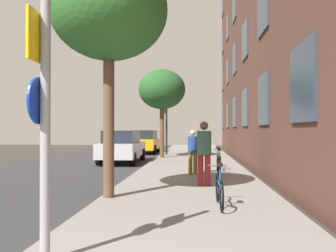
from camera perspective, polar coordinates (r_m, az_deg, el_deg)
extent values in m
plane|color=#332D28|center=(16.73, -8.05, -6.34)|extent=(41.80, 41.80, 0.00)
cube|color=#2D2D30|center=(17.31, -14.89, -6.12)|extent=(7.00, 38.00, 0.01)
cube|color=gray|center=(16.34, 4.10, -6.28)|extent=(4.20, 38.00, 0.12)
cube|color=#2D3847|center=(7.81, 21.08, 6.66)|extent=(0.06, 1.66, 1.66)
cube|color=#2D3847|center=(11.84, 15.28, 4.18)|extent=(0.06, 1.66, 1.66)
cube|color=#2D3847|center=(15.94, 12.46, 2.95)|extent=(0.06, 1.66, 1.66)
cube|color=#2D3847|center=(20.07, 10.80, 2.23)|extent=(0.06, 1.66, 1.66)
cube|color=#2D3847|center=(24.21, 9.71, 1.74)|extent=(0.06, 1.66, 1.66)
cube|color=#2D3847|center=(28.36, 8.94, 1.40)|extent=(0.06, 1.66, 1.66)
cube|color=#2D3847|center=(12.46, 15.24, 18.16)|extent=(0.06, 1.66, 1.66)
cube|color=#2D3847|center=(16.41, 12.44, 13.54)|extent=(0.06, 1.66, 1.66)
cube|color=#2D3847|center=(20.44, 10.78, 10.71)|extent=(0.06, 1.66, 1.66)
cube|color=#2D3847|center=(24.52, 9.70, 8.81)|extent=(0.06, 1.66, 1.66)
cube|color=#2D3847|center=(28.62, 8.93, 7.46)|extent=(0.06, 1.66, 1.66)
cube|color=#2D3847|center=(21.24, 10.77, 18.72)|extent=(0.06, 1.66, 1.66)
cube|color=#2D3847|center=(25.19, 9.68, 15.60)|extent=(0.06, 1.66, 1.66)
cube|color=#2D3847|center=(29.20, 8.92, 13.33)|extent=(0.06, 1.66, 1.66)
cube|color=#2D3847|center=(30.07, 8.91, 18.92)|extent=(0.06, 1.66, 1.66)
cylinder|color=gray|center=(4.40, -19.37, 2.56)|extent=(0.12, 0.12, 3.60)
cube|color=yellow|center=(4.55, -20.28, 13.33)|extent=(0.03, 0.60, 0.60)
cylinder|color=#14339E|center=(4.43, -20.32, 3.88)|extent=(0.03, 0.56, 0.56)
cylinder|color=black|center=(21.87, -0.25, -0.20)|extent=(0.12, 0.12, 3.42)
cube|color=black|center=(21.93, -0.72, 3.09)|extent=(0.20, 0.24, 0.80)
sphere|color=red|center=(21.95, -1.00, 3.77)|extent=(0.16, 0.16, 0.16)
sphere|color=#523707|center=(21.94, -1.00, 3.09)|extent=(0.16, 0.16, 0.16)
sphere|color=#083E11|center=(21.92, -1.00, 2.41)|extent=(0.16, 0.16, 0.16)
cylinder|color=brown|center=(8.17, -9.65, 0.80)|extent=(0.25, 0.25, 3.51)
ellipsoid|color=#2D6628|center=(8.63, -9.62, 18.16)|extent=(2.73, 2.73, 2.32)
cylinder|color=brown|center=(19.55, -1.00, -0.71)|extent=(0.25, 0.25, 3.03)
ellipsoid|color=#235123|center=(19.68, -1.00, 6.00)|extent=(2.62, 2.62, 2.23)
torus|color=black|center=(7.75, 8.07, -9.94)|extent=(0.05, 0.60, 0.60)
torus|color=black|center=(6.80, 8.73, -11.25)|extent=(0.05, 0.60, 0.60)
cylinder|color=#194C99|center=(7.25, 8.38, -9.26)|extent=(0.06, 0.82, 0.04)
cylinder|color=#194C99|center=(7.02, 8.55, -10.17)|extent=(0.05, 0.50, 0.27)
cylinder|color=#194C99|center=(7.08, 8.47, -7.56)|extent=(0.04, 0.04, 0.28)
cube|color=black|center=(7.06, 8.47, -6.27)|extent=(0.10, 0.24, 0.06)
cylinder|color=#4C4C4C|center=(7.69, 8.06, -6.40)|extent=(0.42, 0.04, 0.03)
torus|color=black|center=(12.40, 8.51, -6.29)|extent=(0.12, 0.65, 0.65)
torus|color=black|center=(11.41, 8.27, -6.79)|extent=(0.12, 0.65, 0.65)
cylinder|color=#C68C19|center=(11.89, 8.39, -5.66)|extent=(0.14, 0.85, 0.04)
cylinder|color=#C68C19|center=(11.64, 8.33, -6.17)|extent=(0.10, 0.52, 0.28)
cylinder|color=#C68C19|center=(11.72, 8.36, -4.52)|extent=(0.04, 0.04, 0.28)
cube|color=black|center=(11.71, 8.35, -3.74)|extent=(0.10, 0.24, 0.06)
cylinder|color=#4C4C4C|center=(12.36, 8.50, -3.95)|extent=(0.42, 0.08, 0.03)
torus|color=black|center=(14.06, 8.14, -5.68)|extent=(0.09, 0.62, 0.62)
torus|color=black|center=(13.08, 8.05, -6.06)|extent=(0.09, 0.62, 0.62)
cylinder|color=#194C99|center=(13.55, 8.10, -5.14)|extent=(0.12, 0.84, 0.04)
cylinder|color=#194C99|center=(13.31, 8.07, -5.56)|extent=(0.09, 0.51, 0.27)
cylinder|color=#194C99|center=(13.39, 8.08, -4.17)|extent=(0.04, 0.04, 0.28)
cube|color=black|center=(13.38, 8.08, -3.49)|extent=(0.10, 0.24, 0.06)
cylinder|color=#4C4C4C|center=(14.02, 8.14, -3.68)|extent=(0.42, 0.07, 0.03)
cylinder|color=maroon|center=(9.80, 5.33, -7.17)|extent=(0.16, 0.16, 0.87)
cylinder|color=maroon|center=(9.80, 6.48, -7.17)|extent=(0.16, 0.16, 0.87)
cylinder|color=#33594C|center=(9.74, 5.90, -2.71)|extent=(0.56, 0.56, 0.65)
sphere|color=brown|center=(9.73, 5.90, 0.05)|extent=(0.24, 0.24, 0.24)
cylinder|color=olive|center=(12.34, 3.68, -6.08)|extent=(0.14, 0.14, 0.76)
cylinder|color=olive|center=(12.34, 4.48, -6.08)|extent=(0.14, 0.14, 0.76)
cylinder|color=navy|center=(12.30, 4.08, -3.02)|extent=(0.40, 0.40, 0.57)
sphere|color=tan|center=(12.29, 4.08, -1.12)|extent=(0.20, 0.20, 0.20)
cube|color=#B7B7BC|center=(17.79, -7.43, -3.80)|extent=(1.83, 4.50, 0.70)
cube|color=#1E232D|center=(17.54, -7.58, -1.72)|extent=(1.52, 2.53, 0.60)
cylinder|color=black|center=(19.38, -8.88, -4.57)|extent=(0.22, 0.64, 0.64)
cylinder|color=black|center=(19.07, -4.19, -4.64)|extent=(0.22, 0.64, 0.64)
cylinder|color=black|center=(16.61, -11.17, -5.24)|extent=(0.22, 0.64, 0.64)
cylinder|color=black|center=(16.26, -5.71, -5.35)|extent=(0.22, 0.64, 0.64)
cube|color=orange|center=(24.64, -3.82, -2.91)|extent=(1.95, 4.03, 0.70)
cube|color=#1E232D|center=(24.42, -3.89, -1.40)|extent=(1.60, 2.27, 0.60)
cylinder|color=black|center=(26.04, -5.24, -3.55)|extent=(0.22, 0.64, 0.64)
cylinder|color=black|center=(25.81, -1.57, -3.58)|extent=(0.22, 0.64, 0.64)
cylinder|color=black|center=(23.54, -6.29, -3.87)|extent=(0.22, 0.64, 0.64)
cylinder|color=black|center=(23.29, -2.23, -3.91)|extent=(0.22, 0.64, 0.64)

